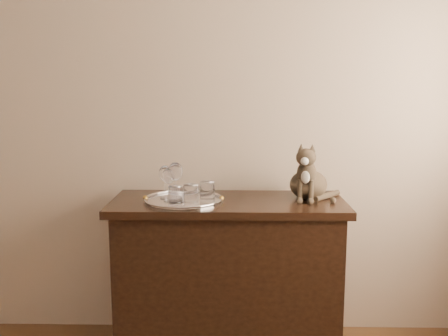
{
  "coord_description": "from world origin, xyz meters",
  "views": [
    {
      "loc": [
        0.63,
        -0.56,
        1.43
      ],
      "look_at": [
        0.58,
        1.95,
        1.02
      ],
      "focal_mm": 40.0,
      "sensor_mm": 36.0,
      "label": 1
    }
  ],
  "objects_px": {
    "sideboard": "(228,279)",
    "tumbler_b": "(176,195)",
    "wine_glass_a": "(165,182)",
    "tumbler_a": "(191,193)",
    "wine_glass_d": "(176,182)",
    "tumbler_c": "(207,190)",
    "cat": "(309,170)",
    "wine_glass_c": "(169,185)",
    "tray": "(184,201)"
  },
  "relations": [
    {
      "from": "sideboard",
      "to": "tumbler_b",
      "type": "xyz_separation_m",
      "value": [
        -0.26,
        -0.11,
        0.48
      ]
    },
    {
      "from": "wine_glass_a",
      "to": "tumbler_a",
      "type": "distance_m",
      "value": 0.17
    },
    {
      "from": "wine_glass_d",
      "to": "tumbler_c",
      "type": "height_order",
      "value": "wine_glass_d"
    },
    {
      "from": "cat",
      "to": "tumbler_a",
      "type": "bearing_deg",
      "value": -151.99
    },
    {
      "from": "sideboard",
      "to": "wine_glass_d",
      "type": "relative_size",
      "value": 6.12
    },
    {
      "from": "tumbler_a",
      "to": "sideboard",
      "type": "bearing_deg",
      "value": 22.39
    },
    {
      "from": "wine_glass_a",
      "to": "tumbler_c",
      "type": "bearing_deg",
      "value": -1.13
    },
    {
      "from": "wine_glass_c",
      "to": "tumbler_a",
      "type": "height_order",
      "value": "wine_glass_c"
    },
    {
      "from": "sideboard",
      "to": "tray",
      "type": "distance_m",
      "value": 0.49
    },
    {
      "from": "sideboard",
      "to": "wine_glass_c",
      "type": "height_order",
      "value": "wine_glass_c"
    },
    {
      "from": "wine_glass_a",
      "to": "cat",
      "type": "xyz_separation_m",
      "value": [
        0.74,
        0.04,
        0.06
      ]
    },
    {
      "from": "tray",
      "to": "tumbler_c",
      "type": "distance_m",
      "value": 0.13
    },
    {
      "from": "sideboard",
      "to": "cat",
      "type": "distance_m",
      "value": 0.71
    },
    {
      "from": "tumbler_c",
      "to": "tumbler_a",
      "type": "bearing_deg",
      "value": -135.85
    },
    {
      "from": "tray",
      "to": "wine_glass_d",
      "type": "height_order",
      "value": "wine_glass_d"
    },
    {
      "from": "tray",
      "to": "wine_glass_d",
      "type": "relative_size",
      "value": 2.04
    },
    {
      "from": "wine_glass_d",
      "to": "tumbler_b",
      "type": "distance_m",
      "value": 0.08
    },
    {
      "from": "wine_glass_c",
      "to": "tumbler_a",
      "type": "distance_m",
      "value": 0.12
    },
    {
      "from": "wine_glass_a",
      "to": "wine_glass_d",
      "type": "bearing_deg",
      "value": -41.86
    },
    {
      "from": "tumbler_c",
      "to": "sideboard",
      "type": "bearing_deg",
      "value": -0.11
    },
    {
      "from": "tumbler_b",
      "to": "wine_glass_d",
      "type": "bearing_deg",
      "value": 96.61
    },
    {
      "from": "wine_glass_a",
      "to": "sideboard",
      "type": "bearing_deg",
      "value": -0.79
    },
    {
      "from": "wine_glass_c",
      "to": "sideboard",
      "type": "bearing_deg",
      "value": 10.48
    },
    {
      "from": "wine_glass_c",
      "to": "tumbler_c",
      "type": "height_order",
      "value": "wine_glass_c"
    },
    {
      "from": "cat",
      "to": "tray",
      "type": "bearing_deg",
      "value": -156.71
    },
    {
      "from": "wine_glass_d",
      "to": "tumbler_c",
      "type": "relative_size",
      "value": 2.26
    },
    {
      "from": "wine_glass_c",
      "to": "wine_glass_d",
      "type": "distance_m",
      "value": 0.04
    },
    {
      "from": "tray",
      "to": "tumbler_a",
      "type": "height_order",
      "value": "tumbler_a"
    },
    {
      "from": "tray",
      "to": "wine_glass_c",
      "type": "height_order",
      "value": "wine_glass_c"
    },
    {
      "from": "wine_glass_c",
      "to": "tumbler_a",
      "type": "xyz_separation_m",
      "value": [
        0.11,
        -0.02,
        -0.04
      ]
    },
    {
      "from": "tray",
      "to": "sideboard",
      "type": "bearing_deg",
      "value": 7.55
    },
    {
      "from": "sideboard",
      "to": "tray",
      "type": "height_order",
      "value": "tray"
    },
    {
      "from": "tray",
      "to": "tumbler_a",
      "type": "bearing_deg",
      "value": -47.69
    },
    {
      "from": "sideboard",
      "to": "cat",
      "type": "relative_size",
      "value": 4.01
    },
    {
      "from": "cat",
      "to": "sideboard",
      "type": "bearing_deg",
      "value": -157.09
    },
    {
      "from": "wine_glass_d",
      "to": "tumbler_a",
      "type": "relative_size",
      "value": 2.25
    },
    {
      "from": "sideboard",
      "to": "tumbler_a",
      "type": "xyz_separation_m",
      "value": [
        -0.18,
        -0.08,
        0.48
      ]
    },
    {
      "from": "tumbler_a",
      "to": "tumbler_b",
      "type": "distance_m",
      "value": 0.08
    },
    {
      "from": "tray",
      "to": "wine_glass_c",
      "type": "bearing_deg",
      "value": -160.61
    },
    {
      "from": "sideboard",
      "to": "wine_glass_d",
      "type": "xyz_separation_m",
      "value": [
        -0.26,
        -0.05,
        0.53
      ]
    },
    {
      "from": "tumbler_b",
      "to": "tumbler_c",
      "type": "height_order",
      "value": "tumbler_c"
    },
    {
      "from": "tray",
      "to": "tumbler_b",
      "type": "bearing_deg",
      "value": -110.52
    },
    {
      "from": "tumbler_b",
      "to": "cat",
      "type": "distance_m",
      "value": 0.7
    },
    {
      "from": "wine_glass_d",
      "to": "tumbler_c",
      "type": "xyz_separation_m",
      "value": [
        0.16,
        0.05,
        -0.05
      ]
    },
    {
      "from": "tumbler_a",
      "to": "tumbler_b",
      "type": "xyz_separation_m",
      "value": [
        -0.07,
        -0.03,
        -0.0
      ]
    },
    {
      "from": "tumbler_c",
      "to": "cat",
      "type": "xyz_separation_m",
      "value": [
        0.52,
        0.05,
        0.1
      ]
    },
    {
      "from": "sideboard",
      "to": "cat",
      "type": "height_order",
      "value": "cat"
    },
    {
      "from": "tumbler_b",
      "to": "sideboard",
      "type": "bearing_deg",
      "value": 23.22
    },
    {
      "from": "tumbler_b",
      "to": "cat",
      "type": "bearing_deg",
      "value": 13.15
    },
    {
      "from": "tray",
      "to": "wine_glass_a",
      "type": "bearing_deg",
      "value": 160.45
    }
  ]
}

